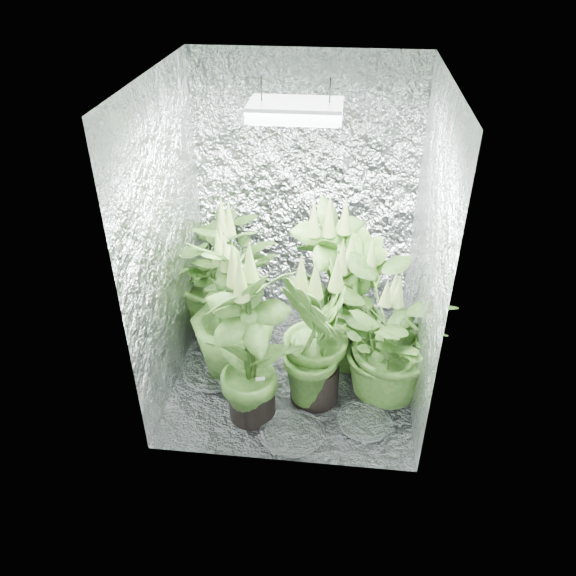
% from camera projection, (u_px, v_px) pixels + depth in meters
% --- Properties ---
extents(ground, '(1.60, 1.60, 0.00)m').
position_uv_depth(ground, '(294.00, 370.00, 3.98)').
color(ground, silver).
rests_on(ground, ground).
extents(walls, '(1.62, 1.62, 2.00)m').
position_uv_depth(walls, '(294.00, 246.00, 3.43)').
color(walls, silver).
rests_on(walls, ground).
extents(ceiling, '(1.60, 1.60, 0.01)m').
position_uv_depth(ceiling, '(296.00, 76.00, 2.88)').
color(ceiling, silver).
rests_on(ceiling, walls).
extents(grow_lamp, '(0.50, 0.30, 0.22)m').
position_uv_depth(grow_lamp, '(295.00, 110.00, 2.98)').
color(grow_lamp, gray).
rests_on(grow_lamp, ceiling).
extents(plant_a, '(0.89, 0.89, 1.09)m').
position_uv_depth(plant_a, '(220.00, 269.00, 4.14)').
color(plant_a, black).
rests_on(plant_a, ground).
extents(plant_b, '(0.78, 0.78, 1.19)m').
position_uv_depth(plant_b, '(330.00, 280.00, 3.95)').
color(plant_b, black).
rests_on(plant_b, ground).
extents(plant_c, '(0.63, 0.63, 1.03)m').
position_uv_depth(plant_c, '(351.00, 305.00, 3.81)').
color(plant_c, black).
rests_on(plant_c, ground).
extents(plant_d, '(0.78, 0.78, 1.10)m').
position_uv_depth(plant_d, '(232.00, 310.00, 3.70)').
color(plant_d, black).
rests_on(plant_d, ground).
extents(plant_e, '(0.90, 0.90, 0.96)m').
position_uv_depth(plant_e, '(387.00, 342.00, 3.52)').
color(plant_e, black).
rests_on(plant_e, ground).
extents(plant_f, '(0.84, 0.84, 1.23)m').
position_uv_depth(plant_f, '(249.00, 345.00, 3.31)').
color(plant_f, black).
rests_on(plant_f, ground).
extents(plant_g, '(0.60, 0.60, 1.06)m').
position_uv_depth(plant_g, '(316.00, 341.00, 3.50)').
color(plant_g, black).
rests_on(plant_g, ground).
extents(circulation_fan, '(0.16, 0.28, 0.33)m').
position_uv_depth(circulation_fan, '(382.00, 343.00, 4.01)').
color(circulation_fan, black).
rests_on(circulation_fan, ground).
extents(plant_label, '(0.06, 0.04, 0.09)m').
position_uv_depth(plant_label, '(260.00, 383.00, 3.43)').
color(plant_label, white).
rests_on(plant_label, plant_f).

